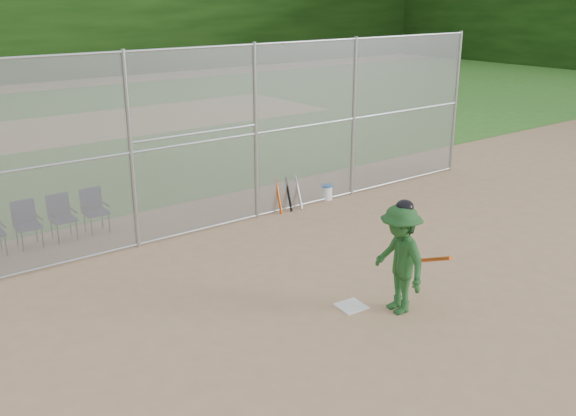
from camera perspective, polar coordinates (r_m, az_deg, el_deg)
ground at (r=10.95m, az=8.09°, el=-8.80°), size 100.00×100.00×0.00m
grass_strip at (r=26.18m, az=-21.26°, el=6.31°), size 100.00×100.00×0.00m
dirt_patch_far at (r=26.18m, az=-21.26°, el=6.32°), size 24.00×24.00×0.00m
backstop_fence at (r=13.98m, az=-6.29°, el=6.37°), size 16.09×0.09×4.00m
home_plate at (r=10.93m, az=5.63°, el=-8.67°), size 0.49×0.49×0.02m
batter_at_plate at (r=10.53m, az=9.89°, el=-4.45°), size 1.00×1.45×1.92m
water_cooler at (r=16.33m, az=3.44°, el=1.43°), size 0.31×0.31×0.39m
spare_bats at (r=15.41m, az=0.05°, el=1.27°), size 0.66×0.33×0.84m
chair_3 at (r=14.19m, az=-22.11°, el=-1.41°), size 0.54×0.52×0.96m
chair_4 at (r=14.38m, az=-19.38°, el=-0.84°), size 0.54×0.52×0.96m
chair_5 at (r=14.59m, az=-16.72°, el=-0.28°), size 0.54×0.52×0.96m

